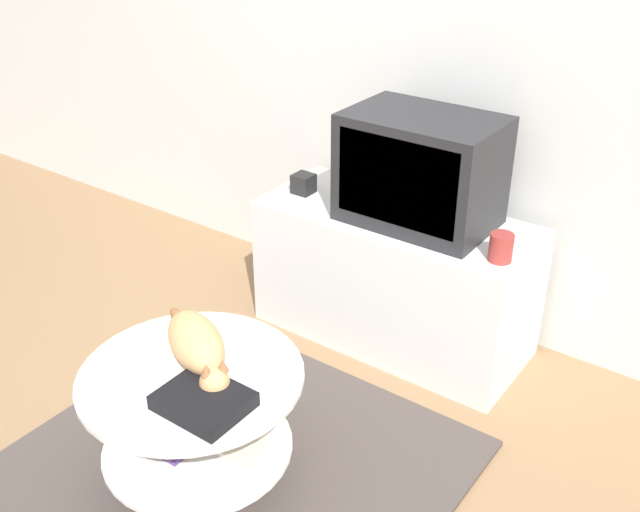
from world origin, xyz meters
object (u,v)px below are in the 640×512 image
Objects in this scene: speaker at (303,184)px; dvd_box at (204,401)px; cat at (197,345)px; tv at (421,170)px.

dvd_box is at bearing -66.12° from speaker.
speaker is at bearing 137.53° from cat.
speaker is 1.09m from cat.
dvd_box is 0.54× the size of cat.
speaker is (-0.53, -0.05, -0.17)m from tv.
tv reaches higher than dvd_box.
tv is 1.26m from dvd_box.
dvd_box is 0.23m from cat.
tv is 0.56m from speaker.
tv is 1.25× the size of cat.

